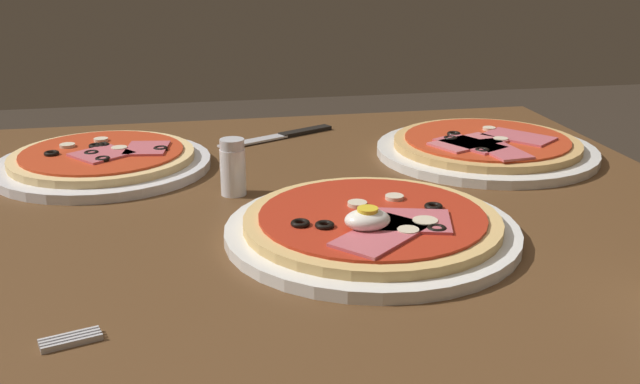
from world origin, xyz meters
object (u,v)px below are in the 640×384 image
dining_table (259,301)px  knife (285,135)px  pizza_across_left (103,161)px  pizza_across_right (486,147)px  salt_shaker (233,167)px  pizza_foreground (372,226)px

dining_table → knife: 0.32m
dining_table → knife: size_ratio=5.71×
pizza_across_left → pizza_across_right: (0.51, -0.04, 0.00)m
knife → pizza_across_left: bearing=-155.6°
pizza_across_right → knife: bearing=149.6°
pizza_across_right → knife: pizza_across_right is taller
pizza_across_right → salt_shaker: 0.37m
pizza_foreground → pizza_across_left: pizza_foreground is taller
dining_table → knife: bearing=75.2°
pizza_across_left → knife: (0.26, 0.12, -0.01)m
salt_shaker → dining_table: bearing=-57.1°
knife → salt_shaker: bearing=-111.5°
dining_table → pizza_across_right: bearing=21.5°
pizza_foreground → knife: (-0.03, 0.41, -0.01)m
dining_table → pizza_across_left: size_ratio=3.77×
pizza_across_left → knife: bearing=24.4°
dining_table → knife: knife is taller
pizza_foreground → pizza_across_right: (0.23, 0.26, -0.00)m
dining_table → pizza_across_right: size_ratio=3.47×
pizza_foreground → pizza_across_right: 0.34m
pizza_foreground → knife: pizza_foreground is taller
pizza_across_left → pizza_across_right: bearing=-3.9°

